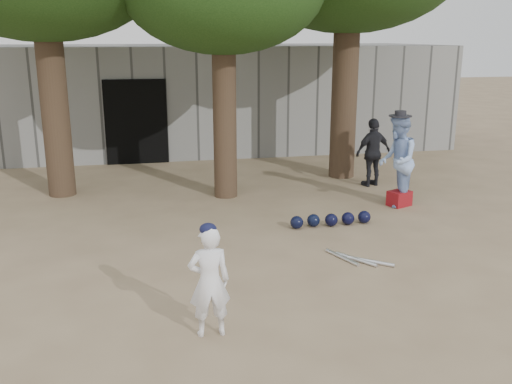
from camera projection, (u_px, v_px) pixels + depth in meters
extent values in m
plane|color=#937C5E|center=(228.00, 278.00, 7.99)|extent=(70.00, 70.00, 0.00)
imported|color=white|center=(209.00, 282.00, 6.32)|extent=(0.48, 0.33, 1.30)
imported|color=#98B6EB|center=(397.00, 161.00, 11.17)|extent=(0.96, 1.07, 1.82)
imported|color=black|center=(373.00, 152.00, 12.70)|extent=(0.96, 0.59, 1.53)
cube|color=maroon|center=(399.00, 198.00, 11.35)|extent=(0.51, 0.46, 0.30)
cube|color=gray|center=(181.00, 105.00, 15.15)|extent=(16.00, 0.35, 3.00)
cube|color=black|center=(136.00, 122.00, 14.83)|extent=(1.60, 0.08, 2.20)
cube|color=slate|center=(175.00, 95.00, 17.51)|extent=(16.00, 5.00, 3.00)
sphere|color=black|center=(297.00, 222.00, 10.00)|extent=(0.23, 0.23, 0.23)
sphere|color=black|center=(313.00, 220.00, 10.11)|extent=(0.23, 0.23, 0.23)
sphere|color=black|center=(331.00, 220.00, 10.14)|extent=(0.23, 0.23, 0.23)
sphere|color=black|center=(348.00, 218.00, 10.22)|extent=(0.23, 0.23, 0.23)
sphere|color=black|center=(364.00, 217.00, 10.30)|extent=(0.23, 0.23, 0.23)
cylinder|color=silver|center=(342.00, 257.00, 8.66)|extent=(0.32, 0.69, 0.06)
cylinder|color=silver|center=(356.00, 259.00, 8.59)|extent=(0.46, 0.62, 0.06)
cylinder|color=silver|center=(371.00, 261.00, 8.51)|extent=(0.60, 0.50, 0.06)
cylinder|color=brown|center=(51.00, 63.00, 11.44)|extent=(0.56, 0.56, 5.50)
cylinder|color=brown|center=(224.00, 76.00, 11.41)|extent=(0.48, 0.48, 5.00)
cylinder|color=brown|center=(346.00, 53.00, 13.01)|extent=(0.60, 0.60, 5.80)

